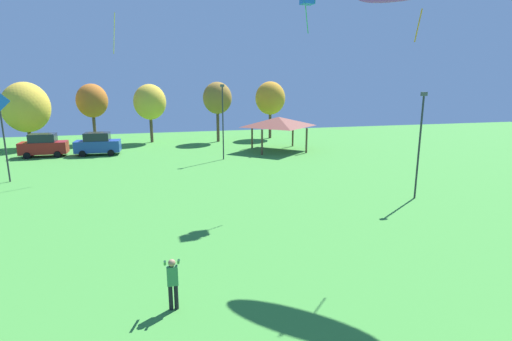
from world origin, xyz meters
name	(u,v)px	position (x,y,z in m)	size (l,w,h in m)	color
person_standing_mid_field	(173,280)	(-1.58, 13.62, 1.05)	(0.52, 0.53, 1.85)	black
parked_car_leftmost	(44,145)	(-12.75, 44.13, 1.13)	(4.33, 1.97, 2.28)	maroon
parked_car_second_from_left	(98,144)	(-7.69, 43.84, 1.13)	(4.41, 2.19, 2.28)	#234299
park_pavilion	(279,122)	(10.80, 41.96, 3.08)	(6.17, 5.59, 3.60)	brown
light_post_0	(3,130)	(-12.71, 33.90, 3.87)	(0.36, 0.20, 6.93)	#2D2D33
light_post_1	(223,118)	(4.25, 38.46, 3.93)	(0.36, 0.20, 7.04)	#2D2D33
light_post_2	(420,140)	(14.13, 22.84, 3.78)	(0.36, 0.20, 6.75)	#2D2D33
treeline_tree_1	(26,107)	(-15.53, 49.94, 4.50)	(4.95, 4.95, 7.23)	brown
treeline_tree_2	(92,101)	(-9.00, 51.92, 5.01)	(3.56, 3.56, 7.00)	brown
treeline_tree_3	(150,102)	(-2.44, 51.09, 4.82)	(3.81, 3.81, 6.94)	brown
treeline_tree_4	(217,98)	(5.46, 49.65, 5.25)	(3.46, 3.46, 7.19)	brown
treeline_tree_5	(270,98)	(12.48, 51.05, 5.10)	(3.80, 3.80, 7.22)	brown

